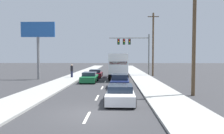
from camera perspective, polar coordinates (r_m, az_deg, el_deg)
ground_plane at (r=36.00m, az=-0.84°, el=-2.08°), size 140.00×140.00×0.00m
sidewalk_right at (r=31.18m, az=8.15°, el=-2.73°), size 3.08×80.00×0.14m
sidewalk_left at (r=31.68m, az=-10.48°, el=-2.66°), size 3.08×80.00×0.14m
lane_markings at (r=30.30m, az=-1.31°, el=-2.99°), size 0.14×52.00×0.01m
car_maroon at (r=31.03m, az=-4.64°, el=-1.85°), size 1.95×4.17×1.17m
car_green at (r=24.95m, az=-6.30°, el=-2.93°), size 1.86×4.27×1.22m
box_truck at (r=28.41m, az=1.82°, el=0.69°), size 2.63×8.19×3.48m
car_navy at (r=20.83m, az=2.23°, el=-3.93°), size 1.95×4.58×1.33m
car_white at (r=13.94m, az=2.31°, el=-7.53°), size 1.97×4.38×1.17m
traffic_signal_mast at (r=35.40m, az=5.28°, el=6.30°), size 6.96×0.69×6.99m
utility_pole_near at (r=17.28m, az=22.02°, el=8.92°), size 1.80×0.28×9.62m
utility_pole_mid at (r=33.91m, az=11.43°, el=6.42°), size 1.80×0.28×10.19m
roadside_billboard at (r=29.85m, az=-20.02°, el=7.74°), size 4.67×0.36×7.85m
pedestrian_near_corner at (r=29.95m, az=-11.20°, el=-1.04°), size 0.38×0.38×1.87m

